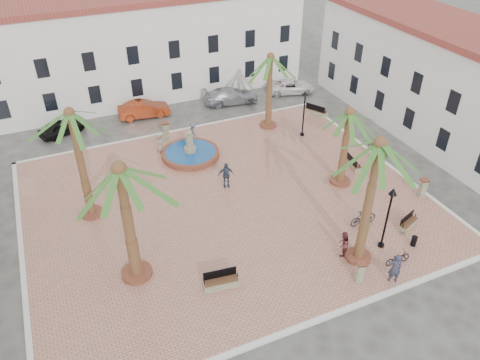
{
  "coord_description": "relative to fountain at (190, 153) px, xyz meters",
  "views": [
    {
      "loc": [
        -9.44,
        -23.49,
        19.28
      ],
      "look_at": [
        1.0,
        0.0,
        1.6
      ],
      "focal_mm": 35.0,
      "sensor_mm": 36.0,
      "label": 1
    }
  ],
  "objects": [
    {
      "name": "cyclist_a",
      "position": [
        5.86,
        -16.89,
        0.65
      ],
      "size": [
        0.83,
        0.71,
        1.92
      ],
      "primitive_type": "imported",
      "rotation": [
        0.0,
        0.0,
        2.72
      ],
      "color": "#2F3147",
      "rests_on": "plaza"
    },
    {
      "name": "plaza",
      "position": [
        0.33,
        -6.49,
        -0.39
      ],
      "size": [
        26.0,
        22.0,
        0.15
      ],
      "primitive_type": "cube",
      "color": "tan",
      "rests_on": "ground"
    },
    {
      "name": "palm_nw",
      "position": [
        -8.23,
        -4.22,
        6.24
      ],
      "size": [
        4.58,
        4.58,
        7.66
      ],
      "color": "brown",
      "rests_on": "plaza"
    },
    {
      "name": "pedestrian_fountain_a",
      "position": [
        -1.94,
        1.65,
        0.46
      ],
      "size": [
        0.88,
        0.73,
        1.55
      ],
      "primitive_type": "imported",
      "rotation": [
        0.0,
        0.0,
        0.36
      ],
      "color": "#9B8467",
      "rests_on": "plaza"
    },
    {
      "name": "bicycle_b",
      "position": [
        7.25,
        -12.27,
        0.24
      ],
      "size": [
        1.87,
        0.59,
        1.12
      ],
      "primitive_type": "imported",
      "rotation": [
        0.0,
        0.0,
        1.54
      ],
      "color": "black",
      "rests_on": "plaza"
    },
    {
      "name": "building_east",
      "position": [
        20.32,
        -4.49,
        4.05
      ],
      "size": [
        7.4,
        26.4,
        9.0
      ],
      "rotation": [
        0.0,
        0.0,
        1.57
      ],
      "color": "white",
      "rests_on": "ground"
    },
    {
      "name": "bollard_e",
      "position": [
        12.73,
        -11.41,
        0.41
      ],
      "size": [
        0.59,
        0.59,
        1.4
      ],
      "rotation": [
        0.0,
        0.0,
        -0.19
      ],
      "color": "gray",
      "rests_on": "plaza"
    },
    {
      "name": "kerb_n",
      "position": [
        0.33,
        4.51,
        -0.38
      ],
      "size": [
        26.3,
        0.3,
        0.16
      ],
      "primitive_type": "cube",
      "color": "silver",
      "rests_on": "ground"
    },
    {
      "name": "lamppost_e",
      "position": [
        9.66,
        -0.58,
        2.4
      ],
      "size": [
        0.44,
        0.44,
        4.01
      ],
      "color": "black",
      "rests_on": "plaza"
    },
    {
      "name": "fountain",
      "position": [
        0.0,
        0.0,
        0.0
      ],
      "size": [
        4.45,
        4.45,
        2.3
      ],
      "color": "brown",
      "rests_on": "plaza"
    },
    {
      "name": "cyclist_b",
      "position": [
        4.5,
        -14.03,
        0.51
      ],
      "size": [
        1.01,
        0.94,
        1.65
      ],
      "primitive_type": "imported",
      "rotation": [
        0.0,
        0.0,
        3.67
      ],
      "color": "maroon",
      "rests_on": "plaza"
    },
    {
      "name": "pedestrian_fountain_b",
      "position": [
        0.99,
        -4.85,
        0.64
      ],
      "size": [
        1.2,
        0.74,
        1.91
      ],
      "primitive_type": "imported",
      "rotation": [
        0.0,
        0.0,
        -0.27
      ],
      "color": "#354057",
      "rests_on": "plaza"
    },
    {
      "name": "car_black",
      "position": [
        -8.68,
        8.06,
        0.18
      ],
      "size": [
        4.07,
        2.84,
        1.29
      ],
      "primitive_type": "imported",
      "rotation": [
        0.0,
        0.0,
        1.96
      ],
      "color": "black",
      "rests_on": "ground"
    },
    {
      "name": "bench_e",
      "position": [
        10.66,
        -6.42,
        -0.05
      ],
      "size": [
        0.81,
        1.84,
        0.94
      ],
      "rotation": [
        0.0,
        0.0,
        1.42
      ],
      "color": "gray",
      "rests_on": "plaza"
    },
    {
      "name": "bench_s",
      "position": [
        -2.89,
        -13.45,
        -0.02
      ],
      "size": [
        2.0,
        0.84,
        1.03
      ],
      "rotation": [
        0.0,
        0.0,
        -0.13
      ],
      "color": "gray",
      "rests_on": "plaza"
    },
    {
      "name": "kerb_e",
      "position": [
        13.33,
        -6.49,
        -0.38
      ],
      "size": [
        0.3,
        22.3,
        0.16
      ],
      "primitive_type": "cube",
      "color": "silver",
      "rests_on": "ground"
    },
    {
      "name": "bench_se",
      "position": [
        9.75,
        -13.6,
        -0.07
      ],
      "size": [
        1.68,
        1.0,
        0.85
      ],
      "rotation": [
        0.0,
        0.0,
        0.34
      ],
      "color": "gray",
      "rests_on": "plaza"
    },
    {
      "name": "car_silver",
      "position": [
        6.81,
        7.91,
        0.28
      ],
      "size": [
        5.39,
        2.85,
        1.49
      ],
      "primitive_type": "imported",
      "rotation": [
        0.0,
        0.0,
        1.42
      ],
      "color": "#A09FA7",
      "rests_on": "ground"
    },
    {
      "name": "ground",
      "position": [
        0.33,
        -6.49,
        -0.46
      ],
      "size": [
        120.0,
        120.0,
        0.0
      ],
      "primitive_type": "plane",
      "color": "#56544F",
      "rests_on": "ground"
    },
    {
      "name": "bench_ne",
      "position": [
        12.71,
        2.18,
        -0.02
      ],
      "size": [
        1.51,
        2.04,
        1.05
      ],
      "rotation": [
        0.0,
        0.0,
        2.08
      ],
      "color": "gray",
      "rests_on": "plaza"
    },
    {
      "name": "bicycle_a",
      "position": [
        6.96,
        -15.92,
        0.11
      ],
      "size": [
        1.62,
        0.64,
        0.84
      ],
      "primitive_type": "imported",
      "rotation": [
        0.0,
        0.0,
        1.51
      ],
      "color": "black",
      "rests_on": "plaza"
    },
    {
      "name": "building_north",
      "position": [
        0.33,
        13.51,
        4.3
      ],
      "size": [
        30.4,
        7.4,
        9.5
      ],
      "color": "white",
      "rests_on": "ground"
    },
    {
      "name": "car_white",
      "position": [
        13.19,
        7.72,
        0.18
      ],
      "size": [
        5.04,
        3.35,
        1.29
      ],
      "primitive_type": "imported",
      "rotation": [
        0.0,
        0.0,
        1.29
      ],
      "color": "white",
      "rests_on": "ground"
    },
    {
      "name": "lamppost_s",
      "position": [
        7.07,
        -14.36,
        2.57
      ],
      "size": [
        0.46,
        0.46,
        4.25
      ],
      "color": "black",
      "rests_on": "plaza"
    },
    {
      "name": "palm_s",
      "position": [
        5.2,
        -14.66,
        6.58
      ],
      "size": [
        4.83,
        4.83,
        8.06
      ],
      "color": "brown",
      "rests_on": "plaza"
    },
    {
      "name": "pedestrian_north",
      "position": [
        1.06,
        2.31,
        0.47
      ],
      "size": [
        0.68,
        1.07,
        1.57
      ],
      "primitive_type": "imported",
      "rotation": [
        0.0,
        0.0,
        1.67
      ],
      "color": "#525358",
      "rests_on": "plaza"
    },
    {
      "name": "palm_sw",
      "position": [
        -6.84,
        -10.73,
        5.86
      ],
      "size": [
        5.58,
        5.58,
        7.44
      ],
      "color": "brown",
      "rests_on": "plaza"
    },
    {
      "name": "litter_bin",
      "position": [
        8.88,
        -15.1,
        0.01
      ],
      "size": [
        0.34,
        0.34,
        0.65
      ],
      "primitive_type": "cylinder",
      "color": "black",
      "rests_on": "plaza"
    },
    {
      "name": "palm_ne",
      "position": [
        7.79,
        2.04,
        5.14
      ],
      "size": [
        4.67,
        4.67,
        6.53
      ],
      "color": "brown",
      "rests_on": "plaza"
    },
    {
      "name": "kerb_s",
      "position": [
        0.33,
        -17.49,
        -0.38
      ],
      "size": [
        26.3,
        0.3,
        0.16
      ],
      "primitive_type": "cube",
      "color": "silver",
      "rests_on": "ground"
    },
    {
      "name": "bollard_se",
      "position": [
        4.17,
        -16.12,
        0.37
      ],
      "size": [
        0.58,
        0.58,
        1.32
      ],
      "rotation": [
        0.0,
        0.0,
        -0.26
      ],
      "color": "gray",
      "rests_on": "plaza"
    },
    {
      "name": "bollard_n",
      "position": [
        -0.95,
        3.34,
        0.5
      ],
      "size": [
        0.58,
        0.58,
        1.56
      ],
      "rotation": [
        0.0,
        0.0,
        -0.04
      ],
      "color": "gray",
      "rests_on": "plaza"
    },
    {
      "name": "pedestrian_east",
      "position": [
        12.73,
        -6.1,
        0.64
      ],
      "size": [
        0.6,
        1.77,
        1.9
      ],
      "primitive_type": "imported",
      "rotation": [
        0.0,
        0.0,
        -1.55
      ],
      "color": "#786A5B",
      "rests_on": "plaza"
    },
    {
      "name": "kerb_w",
      "position": [
        -12.67,
        -6.49,
        -0.38
      ],
      "size": [
        0.3,
        22.3,
        0.16
      ],
      "primitive_type": "cube",
      "color": "silver",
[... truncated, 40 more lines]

